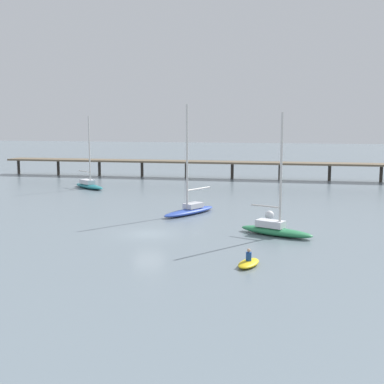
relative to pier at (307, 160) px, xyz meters
name	(u,v)px	position (x,y,z in m)	size (l,w,h in m)	color
ground_plane	(149,234)	(-12.17, -43.49, -3.32)	(400.00, 400.00, 0.00)	slate
pier	(307,160)	(0.00, 0.00, 0.00)	(80.53, 7.04, 6.57)	brown
sailboat_blue	(190,207)	(-11.05, -33.80, -2.64)	(4.71, 7.34, 10.98)	#2D4CB7
sailboat_green	(275,227)	(-1.90, -41.50, -2.67)	(6.53, 3.86, 9.99)	#287F4C
sailboat_teal	(89,184)	(-29.94, -17.63, -2.68)	(6.75, 5.63, 10.15)	#1E727A
dinghy_yellow	(249,263)	(-2.87, -50.84, -3.10)	(1.62, 2.66, 1.14)	yellow
mooring_buoy_near	(269,215)	(-2.95, -34.80, -2.89)	(0.86, 0.86, 0.86)	silver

